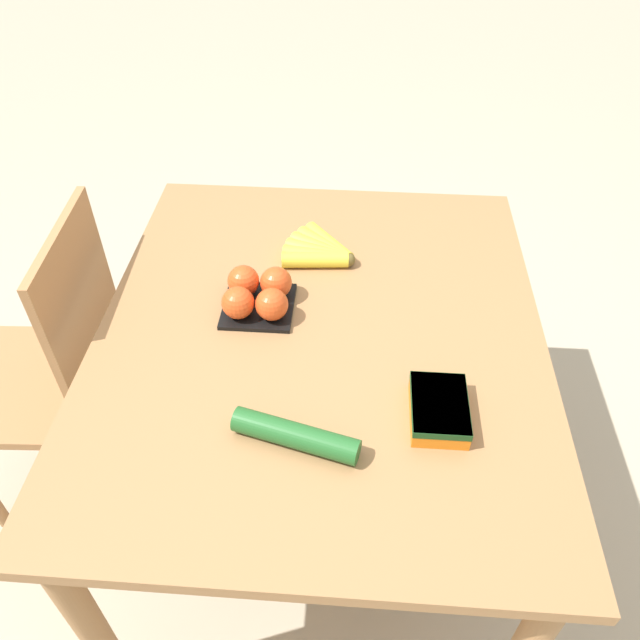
% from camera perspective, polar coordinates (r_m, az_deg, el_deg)
% --- Properties ---
extents(ground_plane, '(12.00, 12.00, 0.00)m').
position_cam_1_polar(ground_plane, '(1.99, -0.00, -17.04)').
color(ground_plane, '#B7A88E').
extents(dining_table, '(1.16, 0.98, 0.77)m').
position_cam_1_polar(dining_table, '(1.45, -0.00, -3.93)').
color(dining_table, '#9E7044').
rests_on(dining_table, ground_plane).
extents(chair, '(0.44, 0.42, 0.93)m').
position_cam_1_polar(chair, '(1.82, -22.70, -4.38)').
color(chair, '#A87547').
rests_on(chair, ground_plane).
extents(banana_bunch, '(0.17, 0.18, 0.04)m').
position_cam_1_polar(banana_bunch, '(1.56, 0.09, 6.31)').
color(banana_bunch, brown).
rests_on(banana_bunch, dining_table).
extents(tomato_pack, '(0.16, 0.16, 0.08)m').
position_cam_1_polar(tomato_pack, '(1.41, -5.74, 2.35)').
color(tomato_pack, black).
rests_on(tomato_pack, dining_table).
extents(carrot_bag, '(0.15, 0.11, 0.05)m').
position_cam_1_polar(carrot_bag, '(1.21, 10.83, -7.94)').
color(carrot_bag, orange).
rests_on(carrot_bag, dining_table).
extents(cucumber_near, '(0.11, 0.24, 0.05)m').
position_cam_1_polar(cucumber_near, '(1.16, -2.26, -10.50)').
color(cucumber_near, '#236028').
rests_on(cucumber_near, dining_table).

